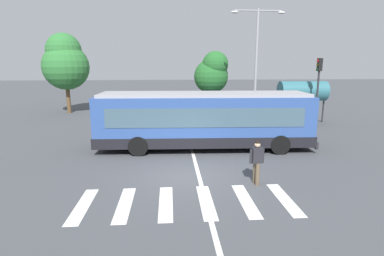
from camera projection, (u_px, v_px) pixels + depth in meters
ground_plane at (187, 176)px, 12.52m from camera, size 160.00×160.00×0.00m
city_transit_bus at (204, 120)px, 16.28m from camera, size 11.57×2.99×3.06m
pedestrian_crossing_street at (257, 160)px, 11.53m from camera, size 0.58×0.41×1.72m
parked_car_red at (159, 110)px, 25.21m from camera, size 1.89×4.51×1.35m
parked_car_silver at (195, 110)px, 25.60m from camera, size 1.94×4.53×1.35m
parked_car_blue at (225, 109)px, 25.99m from camera, size 1.90×4.51×1.35m
traffic_light_far_corner at (318, 82)px, 21.68m from camera, size 0.33×0.32×4.95m
bus_stop_shelter at (302, 92)px, 23.71m from camera, size 3.69×1.54×3.25m
twin_arm_street_lamp at (257, 53)px, 24.15m from camera, size 4.32×0.32×8.75m
background_tree_left at (65, 62)px, 27.92m from camera, size 4.20×4.20×7.34m
background_tree_right at (212, 73)px, 29.32m from camera, size 3.31×3.31×5.77m
crosswalk_painted_stripes at (186, 202)px, 10.14m from camera, size 7.20×2.62×0.01m
lane_center_line at (195, 161)px, 14.50m from camera, size 0.16×24.00×0.01m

